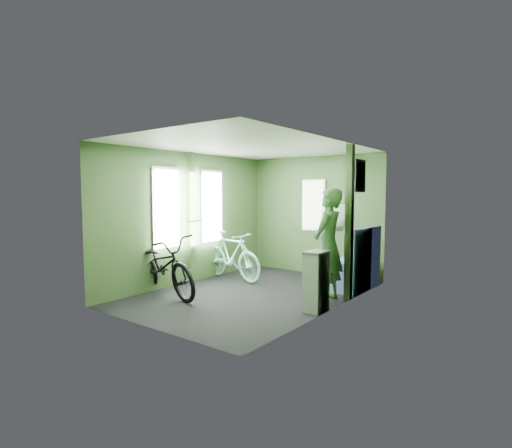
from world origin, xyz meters
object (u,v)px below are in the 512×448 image
(waste_box, at_px, (316,281))
(bench_seat, at_px, (354,271))
(bicycle_mint, at_px, (232,280))
(passenger, at_px, (328,245))
(bicycle_black, at_px, (164,295))

(waste_box, relative_size, bench_seat, 0.80)
(bicycle_mint, height_order, passenger, passenger)
(bicycle_mint, distance_m, waste_box, 2.36)
(bicycle_mint, height_order, waste_box, waste_box)
(bicycle_black, relative_size, waste_box, 2.21)
(bench_seat, bearing_deg, waste_box, -82.05)
(passenger, height_order, waste_box, passenger)
(bicycle_black, distance_m, bicycle_mint, 1.49)
(waste_box, distance_m, bench_seat, 1.51)
(bicycle_mint, xyz_separation_m, passenger, (2.06, -0.24, 0.83))
(bicycle_mint, relative_size, waste_box, 1.84)
(passenger, bearing_deg, bench_seat, 176.37)
(bicycle_mint, height_order, bench_seat, bench_seat)
(waste_box, bearing_deg, passenger, 101.59)
(passenger, distance_m, bench_seat, 1.07)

